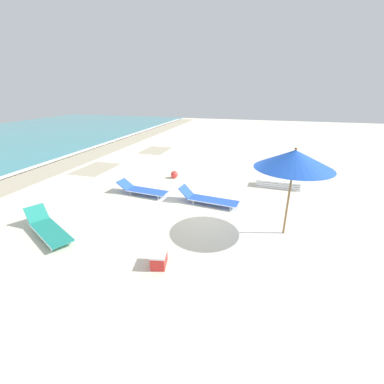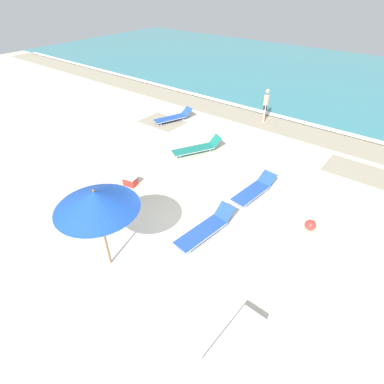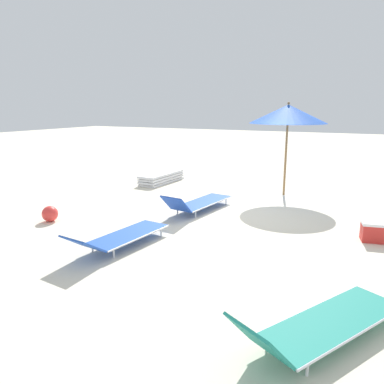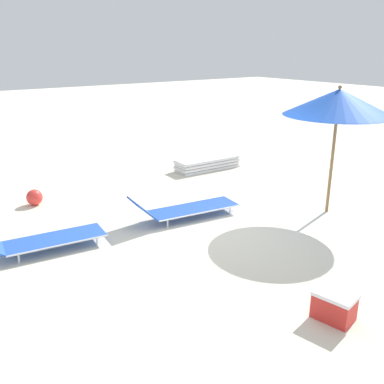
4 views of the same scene
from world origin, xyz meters
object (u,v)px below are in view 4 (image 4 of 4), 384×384
(sun_lounger_under_umbrella, at_px, (184,208))
(beach_ball, at_px, (34,197))
(lounger_stack, at_px, (207,164))
(cooler_box, at_px, (334,306))
(sun_lounger_beside_umbrella, at_px, (41,240))
(beach_umbrella, at_px, (338,103))

(sun_lounger_under_umbrella, relative_size, beach_ball, 6.62)
(lounger_stack, bearing_deg, cooler_box, 157.82)
(lounger_stack, distance_m, sun_lounger_under_umbrella, 3.66)
(sun_lounger_under_umbrella, distance_m, sun_lounger_beside_umbrella, 2.78)
(sun_lounger_beside_umbrella, distance_m, cooler_box, 4.72)
(cooler_box, bearing_deg, sun_lounger_beside_umbrella, -160.90)
(beach_ball, distance_m, cooler_box, 6.63)
(beach_ball, bearing_deg, beach_umbrella, -129.38)
(beach_umbrella, height_order, sun_lounger_beside_umbrella, beach_umbrella)
(beach_ball, height_order, cooler_box, cooler_box)
(lounger_stack, bearing_deg, beach_ball, 93.19)
(beach_umbrella, bearing_deg, beach_ball, 50.62)
(beach_umbrella, relative_size, beach_ball, 7.47)
(lounger_stack, relative_size, sun_lounger_beside_umbrella, 0.88)
(sun_lounger_under_umbrella, xyz_separation_m, beach_ball, (2.52, 2.20, -0.04))
(sun_lounger_beside_umbrella, bearing_deg, beach_ball, -7.36)
(sun_lounger_under_umbrella, bearing_deg, sun_lounger_beside_umbrella, 93.17)
(lounger_stack, distance_m, beach_ball, 4.78)
(sun_lounger_under_umbrella, bearing_deg, lounger_stack, -37.57)
(beach_umbrella, xyz_separation_m, sun_lounger_under_umbrella, (1.44, 2.63, -2.04))
(beach_umbrella, relative_size, lounger_stack, 1.36)
(sun_lounger_under_umbrella, height_order, cooler_box, sun_lounger_under_umbrella)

